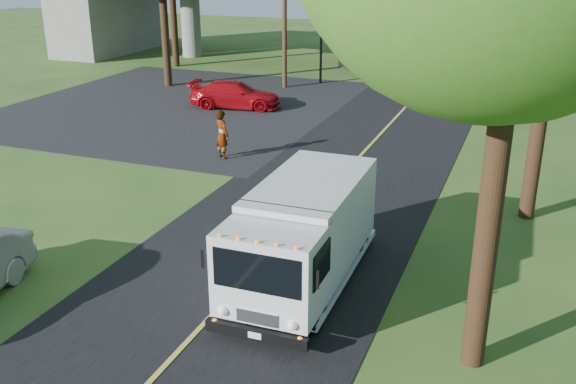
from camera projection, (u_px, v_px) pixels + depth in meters
The scene contains 9 objects.
ground at pixel (198, 331), 13.51m from camera, with size 120.00×120.00×0.00m, color #2B511D.
road at pixel (338, 180), 22.21m from camera, with size 7.00×90.00×0.02m, color black.
parking_lot at pixel (179, 105), 32.90m from camera, with size 16.00×18.00×0.01m, color black.
lane_line at pixel (338, 180), 22.21m from camera, with size 0.12×90.00×0.01m, color gold.
traffic_signal at pixel (321, 28), 37.03m from camera, with size 0.18×0.22×5.20m.
utility_pole at pixel (285, 5), 35.30m from camera, with size 1.60×0.26×9.00m.
step_van at pixel (304, 233), 14.95m from camera, with size 2.23×5.91×2.47m.
red_sedan at pixel (236, 95), 32.08m from camera, with size 1.86×4.56×1.32m, color #AA0A12.
pedestrian at pixel (222, 135), 24.24m from camera, with size 0.68×0.45×1.86m, color gray.
Camera 1 is at (5.96, -10.10, 7.56)m, focal length 40.00 mm.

